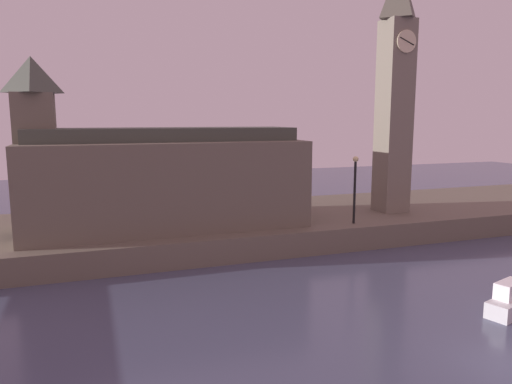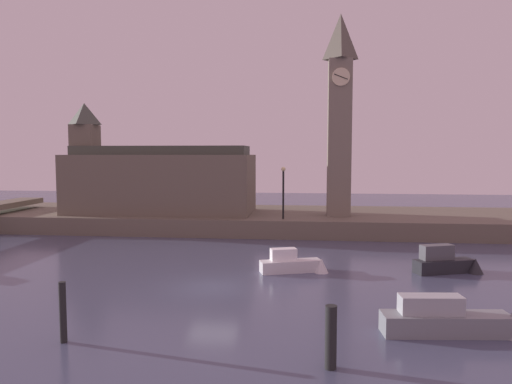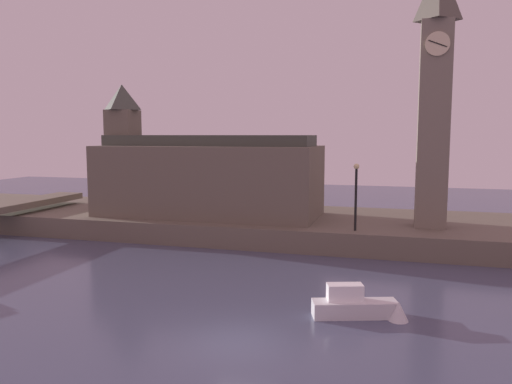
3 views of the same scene
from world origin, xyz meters
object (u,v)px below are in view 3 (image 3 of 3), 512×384
parliament_hall (203,175)px  boat_ferry_white (361,306)px  clock_tower (435,91)px  streetlamp (356,190)px

parliament_hall → boat_ferry_white: parliament_hall is taller
boat_ferry_white → clock_tower: bearing=76.7°
streetlamp → boat_ferry_white: bearing=-83.7°
clock_tower → boat_ferry_white: size_ratio=4.13×
clock_tower → parliament_hall: bearing=177.7°
parliament_hall → boat_ferry_white: bearing=-48.9°
clock_tower → parliament_hall: (-16.53, 0.65, -5.88)m
clock_tower → boat_ferry_white: bearing=-103.3°
clock_tower → streetlamp: (-4.67, -2.78, -6.27)m
clock_tower → parliament_hall: clock_tower is taller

